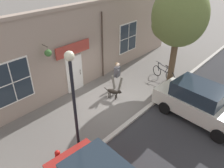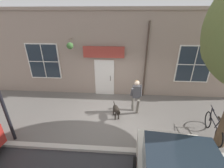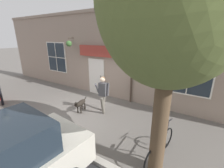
% 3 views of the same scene
% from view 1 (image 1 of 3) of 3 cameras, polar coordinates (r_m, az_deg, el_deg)
% --- Properties ---
extents(ground_plane, '(90.00, 90.00, 0.00)m').
position_cam_1_polar(ground_plane, '(11.98, -0.44, -3.95)').
color(ground_plane, '#66605B').
extents(curb_and_road, '(10.10, 28.00, 0.12)m').
position_cam_1_polar(curb_and_road, '(9.98, 26.41, -16.25)').
color(curb_and_road, '#B2ADA3').
rests_on(curb_and_road, ground_plane).
extents(storefront_facade, '(0.95, 18.00, 4.71)m').
position_cam_1_polar(storefront_facade, '(12.39, -8.65, 9.28)').
color(storefront_facade, gray).
rests_on(storefront_facade, ground_plane).
extents(pedestrian_walking, '(0.68, 0.55, 1.69)m').
position_cam_1_polar(pedestrian_walking, '(12.41, 1.36, 2.81)').
color(pedestrian_walking, '#6B665B').
rests_on(pedestrian_walking, ground_plane).
extents(dog_on_leash, '(1.05, 0.42, 0.64)m').
position_cam_1_polar(dog_on_leash, '(11.82, 0.46, -2.05)').
color(dog_on_leash, black).
rests_on(dog_on_leash, ground_plane).
extents(street_tree_by_curb, '(3.09, 2.78, 5.70)m').
position_cam_1_polar(street_tree_by_curb, '(12.81, 16.77, 16.28)').
color(street_tree_by_curb, brown).
rests_on(street_tree_by_curb, ground_plane).
extents(leaning_bicycle, '(1.73, 0.34, 0.99)m').
position_cam_1_polar(leaning_bicycle, '(14.20, 13.28, 2.85)').
color(leaning_bicycle, black).
rests_on(leaning_bicycle, ground_plane).
extents(parked_car_mid_block, '(4.44, 2.22, 1.75)m').
position_cam_1_polar(parked_car_mid_block, '(11.00, 22.02, -4.47)').
color(parked_car_mid_block, beige).
rests_on(parked_car_mid_block, ground_plane).
extents(street_lamp, '(0.32, 0.32, 4.35)m').
position_cam_1_polar(street_lamp, '(7.30, -10.11, -2.23)').
color(street_lamp, black).
rests_on(street_lamp, ground_plane).
extents(fire_hydrant, '(0.34, 0.20, 0.77)m').
position_cam_1_polar(fire_hydrant, '(8.64, -13.87, -18.28)').
color(fire_hydrant, red).
rests_on(fire_hydrant, ground_plane).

